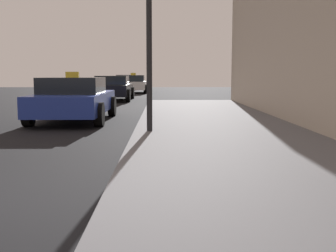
# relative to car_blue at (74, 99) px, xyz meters

# --- Properties ---
(sidewalk) EXTENTS (4.00, 32.00, 0.15)m
(sidewalk) POSITION_rel_car_blue_xyz_m (3.94, -8.44, -0.57)
(sidewalk) COLOR #5B5B60
(sidewalk) RESTS_ON ground_plane
(car_blue) EXTENTS (2.06, 4.44, 1.43)m
(car_blue) POSITION_rel_car_blue_xyz_m (0.00, 0.00, 0.00)
(car_blue) COLOR #233899
(car_blue) RESTS_ON ground_plane
(car_black) EXTENTS (1.97, 4.54, 1.27)m
(car_black) POSITION_rel_car_blue_xyz_m (0.01, 9.75, -0.00)
(car_black) COLOR black
(car_black) RESTS_ON ground_plane
(car_white) EXTENTS (2.02, 4.27, 1.43)m
(car_white) POSITION_rel_car_blue_xyz_m (0.49, 18.46, -0.00)
(car_white) COLOR white
(car_white) RESTS_ON ground_plane
(car_red) EXTENTS (2.04, 4.17, 1.27)m
(car_red) POSITION_rel_car_blue_xyz_m (-0.59, 25.21, -0.00)
(car_red) COLOR red
(car_red) RESTS_ON ground_plane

